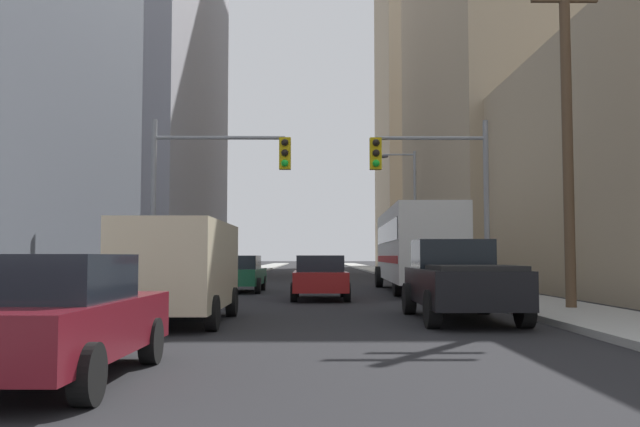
{
  "coord_description": "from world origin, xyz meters",
  "views": [
    {
      "loc": [
        -0.24,
        -2.11,
        1.5
      ],
      "look_at": [
        0.0,
        21.32,
        2.96
      ],
      "focal_mm": 38.4,
      "sensor_mm": 36.0,
      "label": 1
    }
  ],
  "objects": [
    {
      "name": "sidewalk_left",
      "position": [
        -6.29,
        50.0,
        0.07
      ],
      "size": [
        2.81,
        160.0,
        0.15
      ],
      "primitive_type": "cube",
      "color": "#9E9E99",
      "rests_on": "ground"
    },
    {
      "name": "sidewalk_right",
      "position": [
        6.29,
        50.0,
        0.07
      ],
      "size": [
        2.81,
        160.0,
        0.15
      ],
      "primitive_type": "cube",
      "color": "#9E9E99",
      "rests_on": "ground"
    },
    {
      "name": "city_bus",
      "position": [
        4.09,
        26.66,
        1.93
      ],
      "size": [
        2.88,
        11.58,
        3.4
      ],
      "color": "silver",
      "rests_on": "ground"
    },
    {
      "name": "pickup_truck_black",
      "position": [
        3.2,
        13.99,
        0.93
      ],
      "size": [
        2.2,
        5.45,
        1.9
      ],
      "color": "black",
      "rests_on": "ground"
    },
    {
      "name": "cargo_van_beige",
      "position": [
        -3.22,
        13.33,
        1.29
      ],
      "size": [
        2.16,
        5.22,
        2.26
      ],
      "color": "#C6B793",
      "rests_on": "ground"
    },
    {
      "name": "sedan_maroon",
      "position": [
        -3.36,
        6.12,
        0.77
      ],
      "size": [
        1.95,
        4.24,
        1.52
      ],
      "color": "maroon",
      "rests_on": "ground"
    },
    {
      "name": "sedan_red",
      "position": [
        0.0,
        21.57,
        0.77
      ],
      "size": [
        1.95,
        4.21,
        1.52
      ],
      "color": "maroon",
      "rests_on": "ground"
    },
    {
      "name": "sedan_green",
      "position": [
        -3.29,
        26.48,
        0.77
      ],
      "size": [
        1.96,
        4.27,
        1.52
      ],
      "color": "#195938",
      "rests_on": "ground"
    },
    {
      "name": "traffic_signal_near_left",
      "position": [
        -3.5,
        20.27,
        4.08
      ],
      "size": [
        4.6,
        0.44,
        6.0
      ],
      "color": "gray",
      "rests_on": "ground"
    },
    {
      "name": "traffic_signal_near_right",
      "position": [
        3.8,
        20.27,
        4.05
      ],
      "size": [
        3.94,
        0.44,
        6.0
      ],
      "color": "gray",
      "rests_on": "ground"
    },
    {
      "name": "utility_pole_right",
      "position": [
        6.57,
        15.95,
        5.19
      ],
      "size": [
        2.2,
        0.28,
        9.83
      ],
      "color": "brown",
      "rests_on": "ground"
    },
    {
      "name": "street_lamp_right",
      "position": [
        5.26,
        36.68,
        4.51
      ],
      "size": [
        2.14,
        0.32,
        7.5
      ],
      "color": "gray",
      "rests_on": "ground"
    },
    {
      "name": "building_left_mid_office",
      "position": [
        -20.3,
        51.75,
        15.96
      ],
      "size": [
        23.14,
        27.11,
        31.93
      ],
      "primitive_type": "cube",
      "color": "#93939E",
      "rests_on": "ground"
    },
    {
      "name": "building_right_mid_block",
      "position": [
        19.8,
        47.31,
        13.54
      ],
      "size": [
        23.45,
        27.2,
        27.07
      ],
      "primitive_type": "cube",
      "color": "tan",
      "rests_on": "ground"
    },
    {
      "name": "building_right_far_highrise",
      "position": [
        17.71,
        87.69,
        27.45
      ],
      "size": [
        17.76,
        19.27,
        54.9
      ],
      "primitive_type": "cube",
      "color": "tan",
      "rests_on": "ground"
    }
  ]
}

